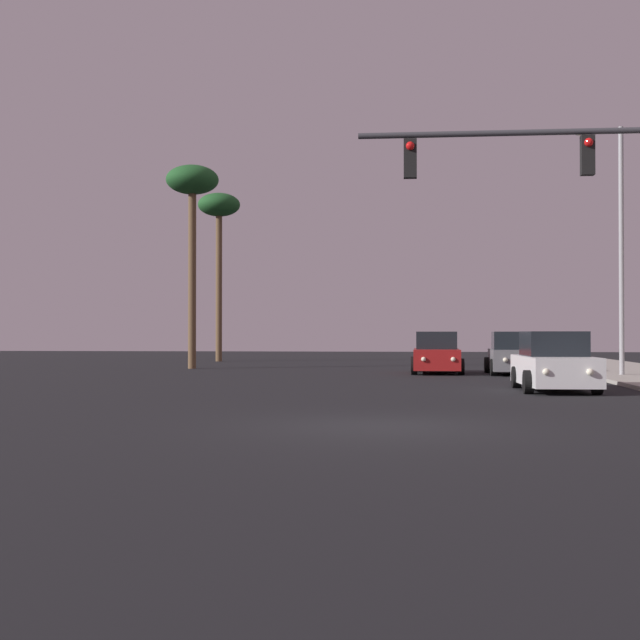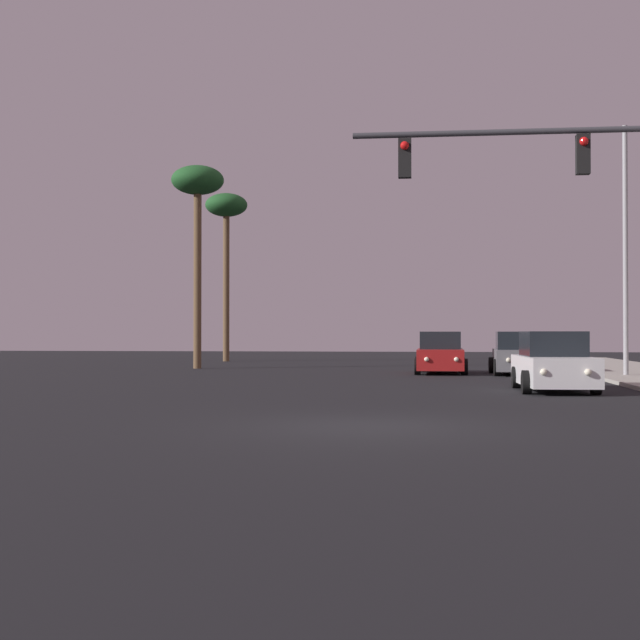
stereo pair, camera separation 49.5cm
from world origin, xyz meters
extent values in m
plane|color=black|center=(0.00, 0.00, 0.00)|extent=(120.00, 120.00, 0.00)
cube|color=maroon|center=(1.65, 20.38, 0.58)|extent=(1.88, 4.23, 0.80)
cube|color=black|center=(1.65, 20.53, 1.33)|extent=(1.64, 2.03, 0.70)
cylinder|color=black|center=(0.75, 19.08, 0.32)|extent=(0.24, 0.64, 0.64)
cylinder|color=black|center=(2.55, 19.08, 0.32)|extent=(0.24, 0.64, 0.64)
cylinder|color=black|center=(0.75, 21.68, 0.32)|extent=(0.24, 0.64, 0.64)
cylinder|color=black|center=(2.55, 21.68, 0.32)|extent=(0.24, 0.64, 0.64)
sphere|color=#F2EACC|center=(1.09, 18.26, 0.63)|extent=(0.18, 0.18, 0.18)
sphere|color=#F2EACC|center=(2.21, 18.26, 0.63)|extent=(0.18, 0.18, 0.18)
cube|color=silver|center=(4.60, 9.87, 0.58)|extent=(1.96, 4.26, 0.80)
cube|color=black|center=(4.60, 10.02, 1.33)|extent=(1.67, 2.06, 0.70)
cylinder|color=black|center=(3.70, 8.57, 0.32)|extent=(0.24, 0.64, 0.64)
cylinder|color=black|center=(5.50, 8.57, 0.32)|extent=(0.24, 0.64, 0.64)
cylinder|color=black|center=(3.70, 11.17, 0.32)|extent=(0.24, 0.64, 0.64)
cylinder|color=black|center=(5.50, 11.17, 0.32)|extent=(0.24, 0.64, 0.64)
sphere|color=#F2EACC|center=(4.04, 7.75, 0.63)|extent=(0.18, 0.18, 0.18)
sphere|color=#F2EACC|center=(5.15, 7.75, 0.63)|extent=(0.18, 0.18, 0.18)
cube|color=slate|center=(4.65, 19.81, 0.58)|extent=(1.97, 4.27, 0.80)
cube|color=black|center=(4.65, 19.96, 1.33)|extent=(1.68, 2.06, 0.70)
cylinder|color=black|center=(3.75, 18.51, 0.32)|extent=(0.24, 0.64, 0.64)
cylinder|color=black|center=(5.55, 18.51, 0.32)|extent=(0.24, 0.64, 0.64)
cylinder|color=black|center=(3.75, 21.12, 0.32)|extent=(0.24, 0.64, 0.64)
cylinder|color=black|center=(5.55, 21.12, 0.32)|extent=(0.24, 0.64, 0.64)
sphere|color=#F2EACC|center=(4.09, 17.69, 0.63)|extent=(0.18, 0.18, 0.18)
sphere|color=#F2EACC|center=(5.20, 17.69, 0.63)|extent=(0.18, 0.18, 0.18)
cylinder|color=#38383D|center=(3.34, 4.90, 6.22)|extent=(8.01, 0.14, 0.14)
cube|color=black|center=(4.54, 4.90, 5.67)|extent=(0.30, 0.24, 0.90)
sphere|color=red|center=(4.54, 4.76, 5.94)|extent=(0.20, 0.20, 0.20)
cube|color=black|center=(0.54, 4.90, 5.67)|extent=(0.30, 0.24, 0.90)
sphere|color=red|center=(0.54, 4.76, 5.94)|extent=(0.20, 0.20, 0.20)
cylinder|color=#99999E|center=(8.21, 17.38, 4.62)|extent=(0.18, 0.18, 9.00)
cylinder|color=#99999E|center=(7.51, 17.38, 8.97)|extent=(1.40, 0.10, 0.10)
ellipsoid|color=silver|center=(6.81, 17.38, 8.92)|extent=(0.50, 0.24, 0.20)
cylinder|color=brown|center=(-9.27, 24.00, 4.07)|extent=(0.36, 0.36, 8.13)
ellipsoid|color=#1E5123|center=(-9.27, 24.00, 8.61)|extent=(2.40, 2.40, 1.32)
cylinder|color=brown|center=(-10.16, 34.00, 4.22)|extent=(0.36, 0.36, 8.43)
ellipsoid|color=#1E5123|center=(-10.16, 34.00, 8.91)|extent=(2.40, 2.40, 1.32)
camera|label=1|loc=(0.44, -15.73, 1.66)|focal=50.00mm
camera|label=2|loc=(0.93, -15.68, 1.66)|focal=50.00mm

